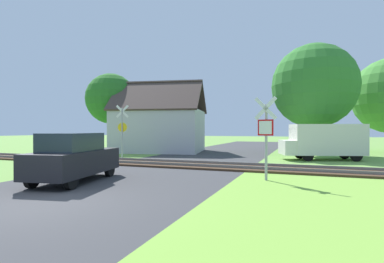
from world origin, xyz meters
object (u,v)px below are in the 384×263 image
object	(u,v)px
stop_sign_near	(266,132)
crossing_sign_far	(122,127)
tree_left	(111,99)
mail_truck	(324,140)
parked_car	(74,157)
house	(160,129)
tree_right	(314,86)

from	to	relation	value
stop_sign_near	crossing_sign_far	size ratio (longest dim) A/B	0.88
tree_left	mail_truck	xyz separation A→B (m)	(17.55, -2.30, -3.45)
parked_car	house	bearing A→B (deg)	94.54
tree_left	mail_truck	distance (m)	18.03
crossing_sign_far	house	distance (m)	5.90
tree_right	house	bearing A→B (deg)	-176.34
tree_left	parked_car	world-z (taller)	tree_left
crossing_sign_far	tree_right	distance (m)	14.31
stop_sign_near	parked_car	xyz separation A→B (m)	(-6.49, -2.80, -0.91)
crossing_sign_far	tree_left	size ratio (longest dim) A/B	0.51
house	parked_car	distance (m)	15.11
tree_left	tree_right	world-z (taller)	tree_right
tree_left	tree_right	size ratio (longest dim) A/B	0.84
house	tree_right	distance (m)	12.81
tree_right	tree_left	bearing A→B (deg)	-175.73
mail_truck	parked_car	xyz separation A→B (m)	(-8.98, -11.78, -0.34)
tree_right	mail_truck	xyz separation A→B (m)	(0.47, -3.58, -3.91)
crossing_sign_far	mail_truck	xyz separation A→B (m)	(12.75, 3.11, -0.82)
parked_car	tree_right	bearing A→B (deg)	50.65
tree_right	mail_truck	size ratio (longest dim) A/B	1.58
house	tree_left	bearing A→B (deg)	174.85
house	mail_truck	size ratio (longest dim) A/B	1.62
tree_right	mail_truck	distance (m)	5.32
mail_truck	parked_car	distance (m)	14.82
house	mail_truck	bearing A→B (deg)	-23.26
tree_left	house	bearing A→B (deg)	5.89
house	crossing_sign_far	bearing A→B (deg)	-99.95
crossing_sign_far	stop_sign_near	bearing A→B (deg)	-45.84
crossing_sign_far	tree_left	world-z (taller)	tree_left
stop_sign_near	tree_right	world-z (taller)	tree_right
stop_sign_near	house	bearing A→B (deg)	-34.58
tree_right	parked_car	distance (m)	18.06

